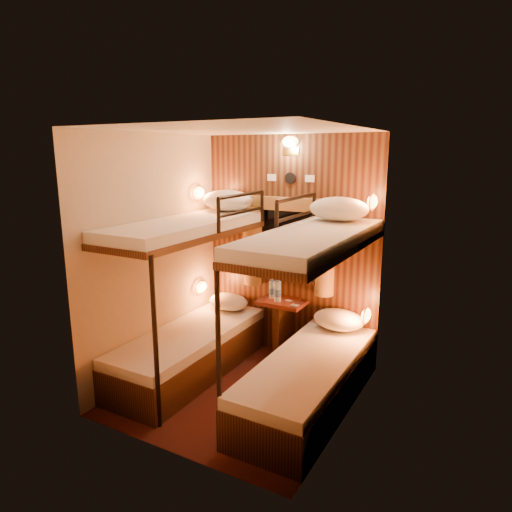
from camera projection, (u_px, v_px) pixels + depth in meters
The scene contains 22 objects.
floor at pixel (242, 390), 4.34m from camera, with size 2.10×2.10×0.00m, color #3D1011.
ceiling at pixel (240, 129), 3.81m from camera, with size 2.10×2.10×0.00m, color silver.
wall_back at pixel (291, 247), 4.97m from camera, with size 2.40×2.40×0.00m, color #C6B293.
wall_front at pixel (164, 301), 3.18m from camera, with size 2.40×2.40×0.00m, color #C6B293.
wall_left at pixel (155, 256), 4.55m from camera, with size 2.40×2.40×0.00m, color #C6B293.
wall_right at pixel (350, 284), 3.60m from camera, with size 2.40×2.40×0.00m, color #C6B293.
back_panel at pixel (290, 248), 4.96m from camera, with size 2.00×0.03×2.40m, color black.
bunk_left at pixel (190, 321), 4.58m from camera, with size 0.72×1.90×1.82m.
bunk_right at pixel (310, 347), 3.97m from camera, with size 0.72×1.90×1.82m.
window at pixel (289, 250), 4.93m from camera, with size 1.00×0.12×0.79m.
curtains at pixel (288, 243), 4.89m from camera, with size 1.10×0.22×1.00m.
back_fixtures at pixel (290, 149), 4.69m from camera, with size 0.54×0.09×0.48m.
reading_lamps at pixel (276, 250), 4.66m from camera, with size 2.00×0.20×1.25m.
table at pixel (282, 321), 4.97m from camera, with size 0.50×0.34×0.66m.
bottle_left at pixel (272, 290), 4.97m from camera, with size 0.07×0.07×0.23m.
bottle_right at pixel (278, 292), 4.85m from camera, with size 0.08×0.08×0.27m.
sachet_a at pixel (295, 305), 4.76m from camera, with size 0.08×0.06×0.01m, color silver.
sachet_b at pixel (289, 301), 4.91m from camera, with size 0.07×0.05×0.01m, color silver.
pillow_lower_left at pixel (228, 302), 5.20m from camera, with size 0.47×0.34×0.19m, color white.
pillow_lower_right at pixel (339, 320), 4.61m from camera, with size 0.52×0.37×0.20m, color white.
pillow_upper_left at pixel (227, 200), 4.96m from camera, with size 0.58×0.42×0.23m, color white.
pillow_upper_right at pixel (339, 209), 4.25m from camera, with size 0.56×0.40×0.22m, color white.
Camera 1 is at (2.03, -3.39, 2.21)m, focal length 32.00 mm.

